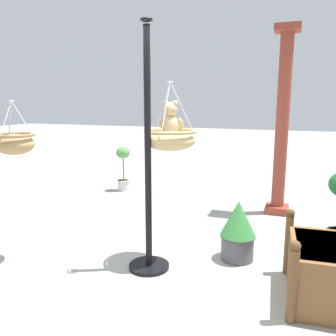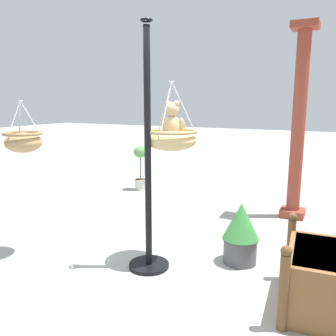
# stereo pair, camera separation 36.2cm
# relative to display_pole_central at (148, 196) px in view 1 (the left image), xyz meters

# --- Properties ---
(ground_plane) EXTENTS (40.00, 40.00, 0.00)m
(ground_plane) POSITION_rel_display_pole_central_xyz_m (0.21, 0.00, -0.81)
(ground_plane) COLOR #9E9E99
(display_pole_central) EXTENTS (0.44, 0.44, 2.57)m
(display_pole_central) POSITION_rel_display_pole_central_xyz_m (0.00, 0.00, 0.00)
(display_pole_central) COLOR black
(display_pole_central) RESTS_ON ground
(hanging_basket_with_teddy) EXTENTS (0.57, 0.57, 0.73)m
(hanging_basket_with_teddy) POSITION_rel_display_pole_central_xyz_m (0.15, 0.25, 0.58)
(hanging_basket_with_teddy) COLOR tan
(teddy_bear) EXTENTS (0.27, 0.24, 0.40)m
(teddy_bear) POSITION_rel_display_pole_central_xyz_m (0.15, 0.27, 0.76)
(teddy_bear) COLOR tan
(hanging_basket_left_high) EXTENTS (0.43, 0.43, 0.58)m
(hanging_basket_left_high) POSITION_rel_display_pole_central_xyz_m (-1.42, -0.34, 0.54)
(hanging_basket_left_high) COLOR #A37F51
(greenhouse_pillar_left) EXTENTS (0.38, 0.38, 2.92)m
(greenhouse_pillar_left) POSITION_rel_display_pole_central_xyz_m (1.18, 2.51, 0.59)
(greenhouse_pillar_left) COLOR brown
(greenhouse_pillar_left) RESTS_ON ground
(wooden_planter_box) EXTENTS (0.87, 1.00, 0.71)m
(wooden_planter_box) POSITION_rel_display_pole_central_xyz_m (1.80, 0.00, -0.52)
(wooden_planter_box) COLOR brown
(wooden_planter_box) RESTS_ON ground
(potted_plant_tall_leafy) EXTENTS (0.28, 0.28, 0.90)m
(potted_plant_tall_leafy) POSITION_rel_display_pole_central_xyz_m (-1.86, 2.91, -0.32)
(potted_plant_tall_leafy) COLOR beige
(potted_plant_tall_leafy) RESTS_ON ground
(potted_plant_bushy_green) EXTENTS (0.41, 0.41, 0.70)m
(potted_plant_bushy_green) POSITION_rel_display_pole_central_xyz_m (0.86, 0.56, -0.46)
(potted_plant_bushy_green) COLOR #4C4C51
(potted_plant_bushy_green) RESTS_ON ground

